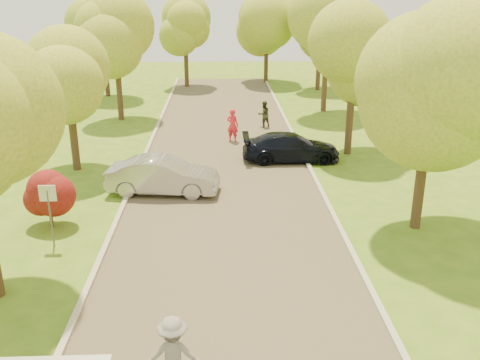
{
  "coord_description": "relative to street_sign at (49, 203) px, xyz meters",
  "views": [
    {
      "loc": [
        -0.19,
        -12.3,
        8.22
      ],
      "look_at": [
        0.54,
        6.66,
        1.3
      ],
      "focal_mm": 40.0,
      "sensor_mm": 36.0,
      "label": 1
    }
  ],
  "objects": [
    {
      "name": "silver_sedan",
      "position": [
        3.21,
        4.76,
        -0.8
      ],
      "size": [
        4.78,
        2.12,
        1.53
      ],
      "primitive_type": "imported",
      "rotation": [
        0.0,
        0.0,
        1.46
      ],
      "color": "#9F9EA3",
      "rests_on": "ground"
    },
    {
      "name": "skateboarder",
      "position": [
        4.58,
        -7.06,
        -0.57
      ],
      "size": [
        1.14,
        0.66,
        1.76
      ],
      "primitive_type": "imported",
      "rotation": [
        0.0,
        0.0,
        3.13
      ],
      "color": "gray",
      "rests_on": "longboard"
    },
    {
      "name": "tree_bg_c",
      "position": [
        3.01,
        30.0,
        3.46
      ],
      "size": [
        4.92,
        4.8,
        7.33
      ],
      "color": "#382619",
      "rests_on": "ground"
    },
    {
      "name": "dark_sedan",
      "position": [
        9.1,
        8.96,
        -0.87
      ],
      "size": [
        4.79,
        1.95,
        1.39
      ],
      "primitive_type": "imported",
      "rotation": [
        0.0,
        0.0,
        1.57
      ],
      "color": "black",
      "rests_on": "ground"
    },
    {
      "name": "curb_right",
      "position": [
        9.85,
        4.0,
        -1.5
      ],
      "size": [
        0.18,
        60.0,
        0.12
      ],
      "primitive_type": "cube",
      "color": "#B2AD9E",
      "rests_on": "ground"
    },
    {
      "name": "tree_r_mida",
      "position": [
        12.82,
        1.0,
        3.97
      ],
      "size": [
        5.13,
        5.0,
        7.95
      ],
      "color": "#382619",
      "rests_on": "ground"
    },
    {
      "name": "ground",
      "position": [
        5.8,
        -4.0,
        -1.56
      ],
      "size": [
        100.0,
        100.0,
        0.0
      ],
      "primitive_type": "plane",
      "color": "#436C19",
      "rests_on": "ground"
    },
    {
      "name": "tree_r_far",
      "position": [
        13.03,
        20.0,
        4.27
      ],
      "size": [
        5.33,
        5.2,
        8.34
      ],
      "color": "#382619",
      "rests_on": "ground"
    },
    {
      "name": "tree_l_far",
      "position": [
        -0.59,
        18.0,
        3.9
      ],
      "size": [
        4.92,
        4.8,
        7.79
      ],
      "color": "#382619",
      "rests_on": "ground"
    },
    {
      "name": "tree_l_midb",
      "position": [
        -1.01,
        8.0,
        3.02
      ],
      "size": [
        4.3,
        4.2,
        6.62
      ],
      "color": "#382619",
      "rests_on": "ground"
    },
    {
      "name": "tree_bg_a",
      "position": [
        -2.98,
        26.0,
        3.75
      ],
      "size": [
        5.12,
        5.0,
        7.72
      ],
      "color": "#382619",
      "rests_on": "ground"
    },
    {
      "name": "tree_r_midb",
      "position": [
        12.4,
        10.0,
        3.32
      ],
      "size": [
        4.51,
        4.4,
        7.01
      ],
      "color": "#382619",
      "rests_on": "ground"
    },
    {
      "name": "tree_bg_d",
      "position": [
        10.02,
        32.0,
        3.75
      ],
      "size": [
        5.12,
        5.0,
        7.72
      ],
      "color": "#382619",
      "rests_on": "ground"
    },
    {
      "name": "street_sign",
      "position": [
        0.0,
        0.0,
        0.0
      ],
      "size": [
        0.55,
        0.06,
        2.17
      ],
      "color": "#59595E",
      "rests_on": "ground"
    },
    {
      "name": "road",
      "position": [
        5.8,
        4.0,
        -1.56
      ],
      "size": [
        8.0,
        60.0,
        0.01
      ],
      "primitive_type": "cube",
      "color": "#4C4438",
      "rests_on": "ground"
    },
    {
      "name": "person_striped",
      "position": [
        6.31,
        12.57,
        -0.64
      ],
      "size": [
        0.79,
        0.68,
        1.84
      ],
      "primitive_type": "imported",
      "rotation": [
        0.0,
        0.0,
        2.71
      ],
      "color": "red",
      "rests_on": "ground"
    },
    {
      "name": "tree_bg_b",
      "position": [
        14.02,
        28.0,
        3.97
      ],
      "size": [
        5.12,
        5.0,
        7.95
      ],
      "color": "#382619",
      "rests_on": "ground"
    },
    {
      "name": "person_olive",
      "position": [
        8.3,
        15.67,
        -0.75
      ],
      "size": [
        0.97,
        0.89,
        1.63
      ],
      "primitive_type": "imported",
      "rotation": [
        0.0,
        0.0,
        3.57
      ],
      "color": "#303620",
      "rests_on": "ground"
    },
    {
      "name": "red_shrub",
      "position": [
        -0.5,
        1.5,
        -0.47
      ],
      "size": [
        1.7,
        1.7,
        1.95
      ],
      "color": "#382619",
      "rests_on": "ground"
    },
    {
      "name": "curb_left",
      "position": [
        1.75,
        4.0,
        -1.5
      ],
      "size": [
        0.18,
        60.0,
        0.12
      ],
      "primitive_type": "cube",
      "color": "#B2AD9E",
      "rests_on": "ground"
    }
  ]
}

